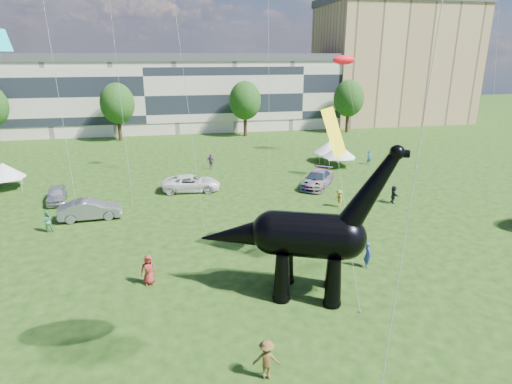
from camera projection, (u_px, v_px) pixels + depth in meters
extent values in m
plane|color=#16330C|center=(275.00, 343.00, 20.47)|extent=(220.00, 220.00, 0.00)
cube|color=beige|center=(146.00, 96.00, 74.85)|extent=(78.00, 11.00, 12.00)
cube|color=tan|center=(392.00, 64.00, 85.18)|extent=(28.00, 18.00, 22.00)
cylinder|color=#382314|center=(120.00, 130.00, 67.07)|extent=(0.56, 0.56, 3.20)
ellipsoid|color=#14380F|center=(117.00, 100.00, 65.61)|extent=(5.20, 5.20, 6.24)
cylinder|color=#382314|center=(245.00, 126.00, 70.86)|extent=(0.56, 0.56, 3.20)
ellipsoid|color=#14380F|center=(245.00, 97.00, 69.40)|extent=(5.20, 5.20, 6.24)
cylinder|color=#382314|center=(347.00, 123.00, 74.27)|extent=(0.56, 0.56, 3.20)
ellipsoid|color=#14380F|center=(349.00, 95.00, 72.80)|extent=(5.20, 5.20, 6.24)
cone|color=black|center=(282.00, 278.00, 23.59)|extent=(1.26, 1.26, 2.80)
sphere|color=black|center=(281.00, 297.00, 23.97)|extent=(1.03, 1.03, 1.03)
cone|color=black|center=(286.00, 261.00, 25.50)|extent=(1.26, 1.26, 2.80)
sphere|color=black|center=(286.00, 279.00, 25.88)|extent=(1.03, 1.03, 1.03)
cone|color=black|center=(333.00, 283.00, 23.10)|extent=(1.26, 1.26, 2.80)
sphere|color=black|center=(332.00, 302.00, 23.48)|extent=(1.03, 1.03, 1.03)
cone|color=black|center=(334.00, 265.00, 25.01)|extent=(1.26, 1.26, 2.80)
sphere|color=black|center=(333.00, 283.00, 25.39)|extent=(1.03, 1.03, 1.03)
cylinder|color=black|center=(308.00, 235.00, 23.62)|extent=(4.57, 3.81, 2.52)
sphere|color=black|center=(273.00, 232.00, 23.97)|extent=(2.52, 2.52, 2.52)
sphere|color=black|center=(344.00, 238.00, 23.28)|extent=(2.42, 2.42, 2.42)
cone|color=black|center=(370.00, 192.00, 22.24)|extent=(3.78, 2.62, 4.94)
sphere|color=black|center=(397.00, 152.00, 21.38)|extent=(0.78, 0.78, 0.78)
cylinder|color=black|center=(403.00, 154.00, 21.34)|extent=(0.76, 0.63, 0.41)
cone|color=black|center=(240.00, 235.00, 24.40)|extent=(5.30, 3.67, 2.74)
imported|color=silver|center=(56.00, 195.00, 39.54)|extent=(2.41, 4.51, 1.46)
imported|color=slate|center=(90.00, 210.00, 35.48)|extent=(5.13, 2.12, 1.65)
imported|color=white|center=(191.00, 183.00, 42.75)|extent=(5.99, 3.16, 1.61)
imported|color=#595960|center=(317.00, 179.00, 44.05)|extent=(5.23, 6.00, 1.66)
cube|color=white|center=(339.00, 157.00, 51.88)|extent=(3.56, 3.56, 0.12)
cone|color=white|center=(339.00, 151.00, 51.63)|extent=(4.51, 4.51, 1.54)
cylinder|color=#999999|center=(329.00, 165.00, 50.65)|extent=(0.06, 0.06, 1.13)
cylinder|color=#999999|center=(353.00, 165.00, 50.73)|extent=(0.06, 0.06, 1.13)
cylinder|color=#999999|center=(325.00, 159.00, 53.38)|extent=(0.06, 0.06, 1.13)
cylinder|color=#999999|center=(348.00, 159.00, 53.46)|extent=(0.06, 0.06, 1.13)
cube|color=white|center=(329.00, 153.00, 54.26)|extent=(3.54, 3.54, 0.12)
cone|color=white|center=(330.00, 147.00, 54.01)|extent=(4.49, 4.49, 1.51)
cylinder|color=#999999|center=(320.00, 160.00, 53.08)|extent=(0.06, 0.06, 1.11)
cylinder|color=#999999|center=(342.00, 160.00, 53.10)|extent=(0.06, 0.06, 1.11)
cylinder|color=#999999|center=(316.00, 155.00, 55.76)|extent=(0.06, 0.06, 1.11)
cylinder|color=#999999|center=(338.00, 155.00, 55.78)|extent=(0.06, 0.06, 1.11)
cube|color=silver|center=(5.00, 178.00, 43.25)|extent=(3.80, 3.80, 0.12)
cone|color=silver|center=(3.00, 170.00, 42.99)|extent=(4.81, 4.81, 1.54)
cylinder|color=#999999|center=(22.00, 185.00, 42.82)|extent=(0.06, 0.06, 1.13)
cylinder|color=#999999|center=(22.00, 178.00, 45.26)|extent=(0.06, 0.06, 1.13)
imported|color=#2E5A75|center=(369.00, 158.00, 52.94)|extent=(0.71, 0.56, 1.70)
imported|color=#3A9156|center=(47.00, 221.00, 32.94)|extent=(0.97, 0.84, 1.69)
imported|color=maroon|center=(149.00, 270.00, 25.41)|extent=(0.95, 0.65, 1.89)
imported|color=brown|center=(267.00, 359.00, 18.02)|extent=(1.31, 0.94, 1.83)
imported|color=#2B3D9E|center=(368.00, 255.00, 27.46)|extent=(0.45, 0.66, 1.73)
imported|color=#66306C|center=(211.00, 162.00, 50.78)|extent=(1.13, 0.91, 1.80)
imported|color=black|center=(394.00, 194.00, 39.28)|extent=(0.77, 1.60, 1.65)
imported|color=olive|center=(339.00, 198.00, 38.32)|extent=(0.69, 1.08, 1.59)
ellipsoid|color=red|center=(344.00, 60.00, 54.66)|extent=(3.04, 3.07, 1.16)
plane|color=#0CBABD|center=(2.00, 40.00, 45.07)|extent=(1.99, 2.44, 2.29)
plane|color=yellow|center=(334.00, 132.00, 25.97)|extent=(2.76, 2.98, 2.83)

